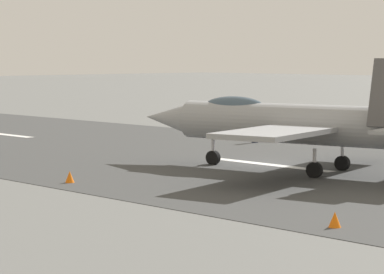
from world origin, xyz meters
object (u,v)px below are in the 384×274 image
Objects in this scene: marker_cone_mid at (70,177)px; fighter_jet at (294,122)px; crew_person at (255,130)px; marker_cone_near at (335,220)px.

fighter_jet is at bearing -114.37° from marker_cone_mid.
fighter_jet is 14.59m from crew_person.
fighter_jet reaches higher than marker_cone_near.
crew_person is 20.94m from marker_cone_mid.
fighter_jet is at bearing -46.27° from marker_cone_near.
crew_person reaches higher than marker_cone_mid.
marker_cone_mid is (14.67, 0.00, 0.00)m from marker_cone_near.
fighter_jet is 11.63m from marker_cone_mid.
crew_person is at bearing -72.88° from marker_cone_mid.
marker_cone_mid is at bearing 65.63° from fighter_jet.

